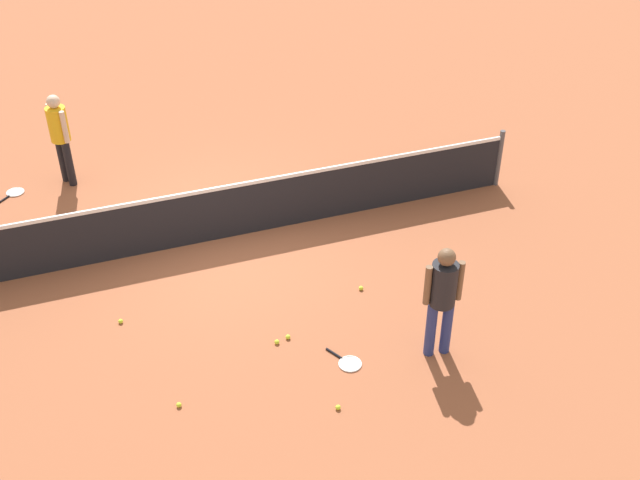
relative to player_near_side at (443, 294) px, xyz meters
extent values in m
plane|color=#9E5638|center=(-2.05, 3.57, -1.01)|extent=(40.00, 40.00, 0.00)
cylinder|color=#4C4C51|center=(2.95, 3.57, -0.47)|extent=(0.09, 0.09, 1.07)
cube|color=black|center=(-2.05, 3.57, -0.55)|extent=(10.00, 0.02, 0.91)
cube|color=white|center=(-2.05, 3.57, -0.07)|extent=(10.00, 0.04, 0.06)
cylinder|color=navy|center=(-0.11, 0.01, -0.58)|extent=(0.16, 0.16, 0.85)
cylinder|color=navy|center=(0.11, -0.01, -0.58)|extent=(0.16, 0.16, 0.85)
cylinder|color=black|center=(0.00, 0.00, 0.15)|extent=(0.38, 0.38, 0.62)
cylinder|color=brown|center=(-0.21, 0.03, 0.17)|extent=(0.10, 0.10, 0.58)
cylinder|color=brown|center=(0.21, -0.03, 0.17)|extent=(0.10, 0.10, 0.58)
sphere|color=brown|center=(0.00, 0.00, 0.58)|extent=(0.26, 0.26, 0.23)
cylinder|color=black|center=(-4.19, 6.10, -0.58)|extent=(0.19, 0.19, 0.85)
cylinder|color=black|center=(-4.29, 6.30, -0.58)|extent=(0.19, 0.19, 0.85)
cylinder|color=yellow|center=(-4.24, 6.20, 0.15)|extent=(0.46, 0.46, 0.62)
cylinder|color=beige|center=(-4.14, 6.01, 0.17)|extent=(0.12, 0.12, 0.58)
cylinder|color=beige|center=(-4.34, 6.39, 0.17)|extent=(0.12, 0.12, 0.58)
sphere|color=beige|center=(-4.24, 6.20, 0.58)|extent=(0.31, 0.31, 0.23)
torus|color=white|center=(-1.18, 0.16, -1.00)|extent=(0.42, 0.42, 0.02)
cylinder|color=silver|center=(-1.18, 0.16, -1.00)|extent=(0.36, 0.36, 0.00)
cylinder|color=black|center=(-1.31, 0.41, -0.99)|extent=(0.16, 0.26, 0.03)
torus|color=white|center=(-5.19, 6.15, -1.00)|extent=(0.44, 0.44, 0.02)
cylinder|color=silver|center=(-5.19, 6.15, -1.00)|extent=(0.38, 0.38, 0.00)
cylinder|color=black|center=(-5.39, 5.96, -0.99)|extent=(0.22, 0.22, 0.03)
sphere|color=#C6E033|center=(-3.46, 0.18, -0.98)|extent=(0.07, 0.07, 0.07)
sphere|color=#C6E033|center=(-0.46, 1.57, -0.98)|extent=(0.07, 0.07, 0.07)
sphere|color=#C6E033|center=(-1.98, 0.87, -0.98)|extent=(0.07, 0.07, 0.07)
sphere|color=#C6E033|center=(-3.92, 2.01, -0.98)|extent=(0.07, 0.07, 0.07)
sphere|color=#C6E033|center=(-1.61, -0.52, -0.98)|extent=(0.07, 0.07, 0.07)
sphere|color=#C6E033|center=(-1.80, 0.91, -0.98)|extent=(0.07, 0.07, 0.07)
camera|label=1|loc=(-4.12, -6.91, 6.40)|focal=44.70mm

